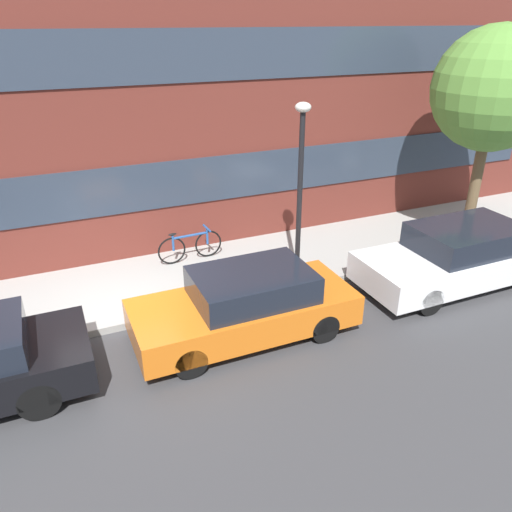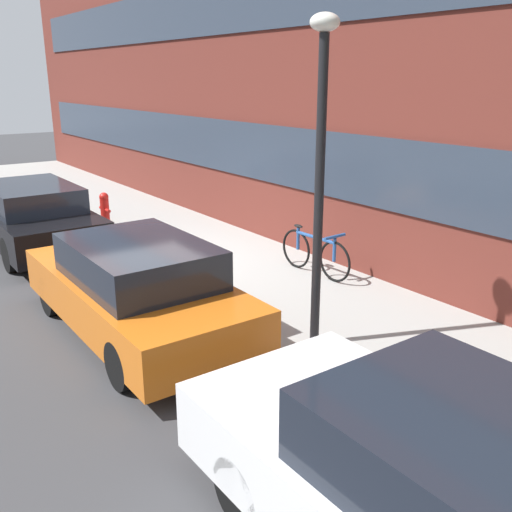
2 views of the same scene
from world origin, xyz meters
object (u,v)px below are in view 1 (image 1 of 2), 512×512
parked_car_white (460,256)px  street_tree (494,90)px  parked_car_orange (246,305)px  bicycle (190,245)px  lamp_post (301,172)px

parked_car_white → street_tree: 3.95m
parked_car_white → street_tree: street_tree is taller
parked_car_white → parked_car_orange: bearing=0.0°
parked_car_white → bicycle: parked_car_white is taller
street_tree → lamp_post: bearing=-179.9°
bicycle → parked_car_orange: bearing=-90.9°
parked_car_orange → lamp_post: size_ratio=1.08×
parked_car_orange → street_tree: (6.82, 1.50, 3.26)m
street_tree → bicycle: bearing=166.2°
bicycle → street_tree: 7.88m
parked_car_orange → bicycle: size_ratio=2.59×
bicycle → lamp_post: bearing=-44.1°
street_tree → lamp_post: street_tree is taller
parked_car_white → lamp_post: lamp_post is taller
parked_car_orange → parked_car_white: bearing=-180.0°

